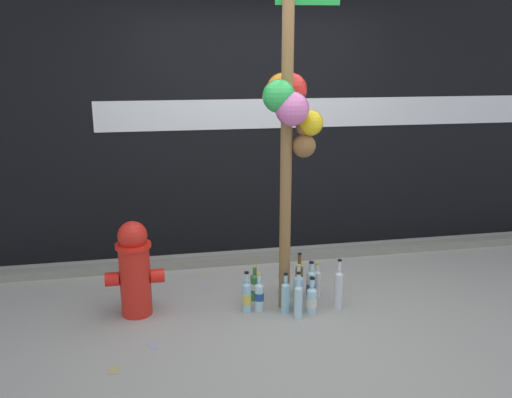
% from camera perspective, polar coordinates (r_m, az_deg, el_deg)
% --- Properties ---
extents(ground_plane, '(14.00, 14.00, 0.00)m').
position_cam_1_polar(ground_plane, '(4.10, 4.08, -13.26)').
color(ground_plane, '#9E9B93').
extents(building_wall, '(10.00, 0.21, 3.48)m').
position_cam_1_polar(building_wall, '(5.28, -0.44, 12.86)').
color(building_wall, black).
rests_on(building_wall, ground_plane).
extents(curb_strip, '(8.00, 0.12, 0.08)m').
position_cam_1_polar(curb_strip, '(5.19, 0.52, -6.48)').
color(curb_strip, gray).
rests_on(curb_strip, ground_plane).
extents(memorial_post, '(0.59, 0.54, 2.86)m').
position_cam_1_polar(memorial_post, '(3.89, 3.75, 11.61)').
color(memorial_post, olive).
rests_on(memorial_post, ground_plane).
extents(fire_hydrant, '(0.45, 0.27, 0.76)m').
position_cam_1_polar(fire_hydrant, '(4.16, -13.18, -7.42)').
color(fire_hydrant, red).
rests_on(fire_hydrant, ground_plane).
extents(bottle_0, '(0.07, 0.07, 0.36)m').
position_cam_1_polar(bottle_0, '(4.36, 6.03, -9.46)').
color(bottle_0, '#B2DBEA').
rests_on(bottle_0, ground_plane).
extents(bottle_1, '(0.07, 0.07, 0.33)m').
position_cam_1_polar(bottle_1, '(4.18, 3.26, -10.58)').
color(bottle_1, '#93CCE0').
rests_on(bottle_1, ground_plane).
extents(bottle_2, '(0.07, 0.07, 0.29)m').
position_cam_1_polar(bottle_2, '(4.48, 2.95, -9.00)').
color(bottle_2, '#B2DBEA').
rests_on(bottle_2, ground_plane).
extents(bottle_3, '(0.07, 0.07, 0.34)m').
position_cam_1_polar(bottle_3, '(4.19, -1.03, -10.60)').
color(bottle_3, '#93CCE0').
rests_on(bottle_3, ground_plane).
extents(bottle_4, '(0.06, 0.06, 0.30)m').
position_cam_1_polar(bottle_4, '(4.47, 6.70, -9.01)').
color(bottle_4, silver).
rests_on(bottle_4, ground_plane).
extents(bottle_5, '(0.06, 0.06, 0.38)m').
position_cam_1_polar(bottle_5, '(4.09, 4.66, -10.96)').
color(bottle_5, '#B2DBEA').
rests_on(bottle_5, ground_plane).
extents(bottle_6, '(0.07, 0.07, 0.30)m').
position_cam_1_polar(bottle_6, '(4.38, -0.14, -9.49)').
color(bottle_6, '#337038').
rests_on(bottle_6, ground_plane).
extents(bottle_7, '(0.08, 0.08, 0.32)m').
position_cam_1_polar(bottle_7, '(4.20, 0.35, -10.53)').
color(bottle_7, '#B2DBEA').
rests_on(bottle_7, ground_plane).
extents(bottle_8, '(0.08, 0.08, 0.30)m').
position_cam_1_polar(bottle_8, '(4.20, 6.12, -10.87)').
color(bottle_8, '#B2DBEA').
rests_on(bottle_8, ground_plane).
extents(bottle_9, '(0.07, 0.07, 0.39)m').
position_cam_1_polar(bottle_9, '(4.19, 4.65, -10.11)').
color(bottle_9, '#93CCE0').
rests_on(bottle_9, ground_plane).
extents(bottle_10, '(0.06, 0.06, 0.39)m').
position_cam_1_polar(bottle_10, '(4.43, 4.75, -8.77)').
color(bottle_10, brown).
rests_on(bottle_10, ground_plane).
extents(bottle_11, '(0.07, 0.07, 0.42)m').
position_cam_1_polar(bottle_11, '(4.27, 9.05, -9.65)').
color(bottle_11, silver).
rests_on(bottle_11, ground_plane).
extents(litter_0, '(0.09, 0.10, 0.01)m').
position_cam_1_polar(litter_0, '(3.85, -11.31, -15.56)').
color(litter_0, '#8C99B2').
rests_on(litter_0, ground_plane).
extents(litter_1, '(0.13, 0.11, 0.01)m').
position_cam_1_polar(litter_1, '(4.72, -13.68, -9.68)').
color(litter_1, silver).
rests_on(litter_1, ground_plane).
extents(litter_2, '(0.10, 0.10, 0.01)m').
position_cam_1_polar(litter_2, '(4.67, -5.52, -9.61)').
color(litter_2, '#8C99B2').
rests_on(litter_2, ground_plane).
extents(litter_3, '(0.08, 0.09, 0.01)m').
position_cam_1_polar(litter_3, '(3.65, -15.31, -17.66)').
color(litter_3, tan).
rests_on(litter_3, ground_plane).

